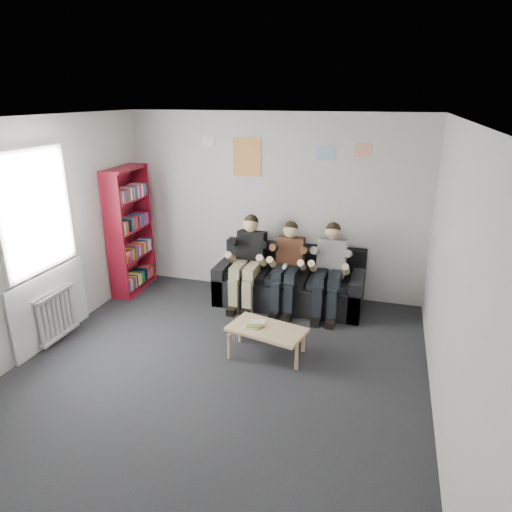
{
  "coord_description": "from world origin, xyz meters",
  "views": [
    {
      "loc": [
        1.65,
        -3.95,
        2.91
      ],
      "look_at": [
        0.09,
        1.3,
        0.97
      ],
      "focal_mm": 32.0,
      "sensor_mm": 36.0,
      "label": 1
    }
  ],
  "objects_px": {
    "coffee_table": "(267,331)",
    "person_left": "(248,262)",
    "sofa": "(290,284)",
    "bookshelf": "(130,231)",
    "person_middle": "(287,267)",
    "person_right": "(329,271)"
  },
  "relations": [
    {
      "from": "coffee_table",
      "to": "person_left",
      "type": "bearing_deg",
      "value": 116.36
    },
    {
      "from": "person_left",
      "to": "sofa",
      "type": "bearing_deg",
      "value": 18.54
    },
    {
      "from": "bookshelf",
      "to": "coffee_table",
      "type": "xyz_separation_m",
      "value": [
        2.51,
        -1.29,
        -0.65
      ]
    },
    {
      "from": "sofa",
      "to": "person_left",
      "type": "bearing_deg",
      "value": -161.52
    },
    {
      "from": "coffee_table",
      "to": "person_middle",
      "type": "distance_m",
      "value": 1.35
    },
    {
      "from": "bookshelf",
      "to": "person_right",
      "type": "distance_m",
      "value": 3.05
    },
    {
      "from": "sofa",
      "to": "coffee_table",
      "type": "distance_m",
      "value": 1.5
    },
    {
      "from": "person_middle",
      "to": "person_right",
      "type": "height_order",
      "value": "person_right"
    },
    {
      "from": "person_left",
      "to": "bookshelf",
      "type": "bearing_deg",
      "value": -179.45
    },
    {
      "from": "bookshelf",
      "to": "coffee_table",
      "type": "distance_m",
      "value": 2.89
    },
    {
      "from": "coffee_table",
      "to": "person_right",
      "type": "relative_size",
      "value": 0.69
    },
    {
      "from": "sofa",
      "to": "coffee_table",
      "type": "xyz_separation_m",
      "value": [
        0.06,
        -1.5,
        0.02
      ]
    },
    {
      "from": "person_left",
      "to": "person_right",
      "type": "height_order",
      "value": "person_left"
    },
    {
      "from": "sofa",
      "to": "bookshelf",
      "type": "height_order",
      "value": "bookshelf"
    },
    {
      "from": "person_middle",
      "to": "person_right",
      "type": "xyz_separation_m",
      "value": [
        0.59,
        -0.0,
        0.01
      ]
    },
    {
      "from": "coffee_table",
      "to": "person_left",
      "type": "distance_m",
      "value": 1.49
    },
    {
      "from": "bookshelf",
      "to": "person_middle",
      "type": "relative_size",
      "value": 1.54
    },
    {
      "from": "person_middle",
      "to": "sofa",
      "type": "bearing_deg",
      "value": 88.78
    },
    {
      "from": "person_right",
      "to": "sofa",
      "type": "bearing_deg",
      "value": 163.24
    },
    {
      "from": "bookshelf",
      "to": "coffee_table",
      "type": "height_order",
      "value": "bookshelf"
    },
    {
      "from": "bookshelf",
      "to": "coffee_table",
      "type": "relative_size",
      "value": 2.18
    },
    {
      "from": "sofa",
      "to": "person_middle",
      "type": "xyz_separation_m",
      "value": [
        0.0,
        -0.19,
        0.33
      ]
    }
  ]
}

